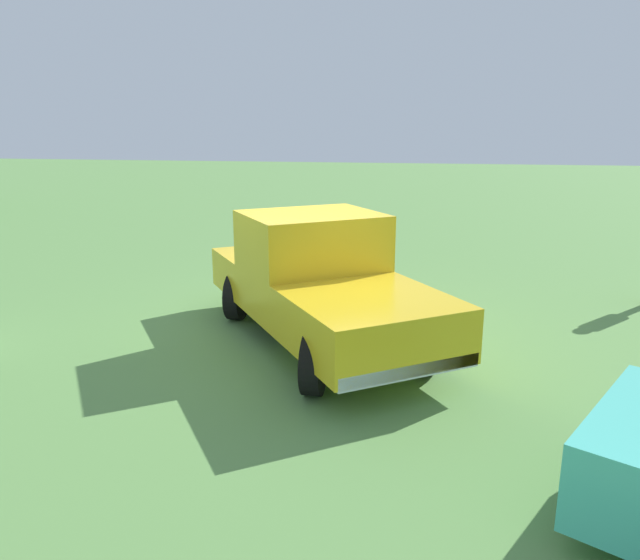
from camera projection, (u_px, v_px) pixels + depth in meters
ground_plane at (305, 330)px, 8.99m from camera, size 80.00×80.00×0.00m
pickup_truck at (316, 277)px, 8.37m from camera, size 4.87×4.15×1.79m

